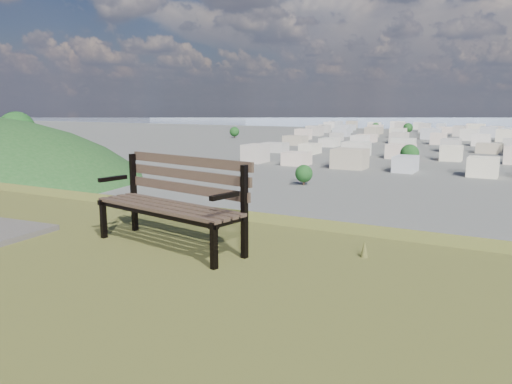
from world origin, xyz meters
The scene contains 3 objects.
park_bench centered at (0.45, 2.64, 25.55)m, with size 1.92×0.93×0.97m.
city_trees centered at (-26.39, 319.00, 4.83)m, with size 406.52×387.20×9.98m.
far_hills centered at (-60.92, 1402.93, 25.47)m, with size 2050.00×340.00×60.00m.
Camera 1 is at (3.74, -1.61, 26.53)m, focal length 35.00 mm.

